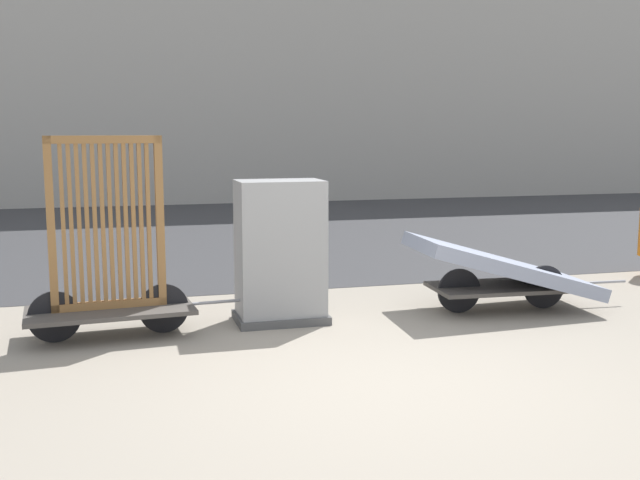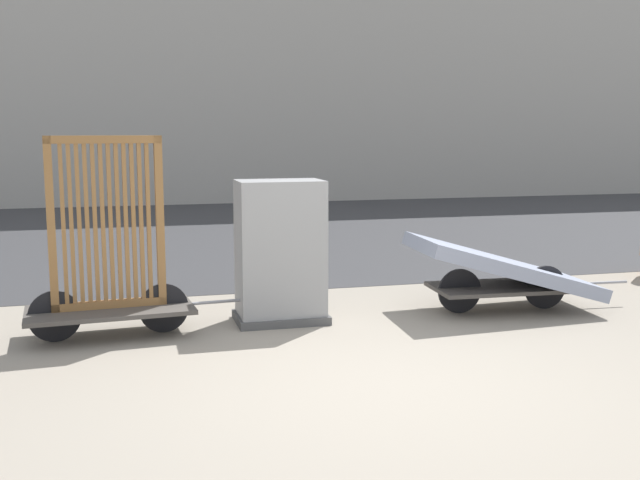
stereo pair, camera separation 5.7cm
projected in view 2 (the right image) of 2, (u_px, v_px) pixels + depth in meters
ground_plane at (381, 381)px, 5.63m from camera, size 60.00×60.00×0.00m
road_strip at (226, 231)px, 14.03m from camera, size 56.00×10.92×0.01m
building_facade at (186, 18)px, 20.46m from camera, size 48.00×4.00×9.88m
bike_cart_with_bedframe at (109, 268)px, 6.76m from camera, size 2.20×0.85×1.83m
bike_cart_with_mattress at (504, 270)px, 7.79m from camera, size 2.42×1.11×0.80m
utility_cabinet at (280, 256)px, 7.32m from camera, size 0.89×0.60×1.40m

